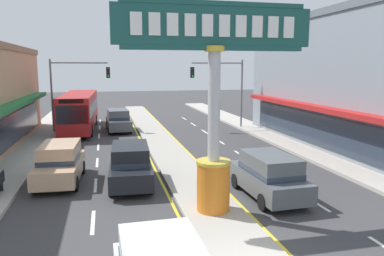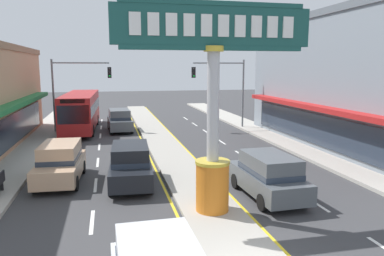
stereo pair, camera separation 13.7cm
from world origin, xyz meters
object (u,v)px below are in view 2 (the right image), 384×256
at_px(traffic_light_right_side, 225,82).
at_px(suv_mid_left_lane, 60,162).
at_px(bus_far_right_lane, 81,109).
at_px(storefront_right, 379,81).
at_px(suv_kerb_right, 120,120).
at_px(district_sign, 213,106).
at_px(suv_far_left_oncoming, 268,175).
at_px(traffic_light_left_side, 75,83).
at_px(suv_near_left_lane, 130,164).

bearing_deg(traffic_light_right_side, suv_mid_left_lane, -133.28).
xyz_separation_m(traffic_light_right_side, bus_far_right_lane, (-12.51, 2.33, -2.38)).
bearing_deg(storefront_right, suv_kerb_right, 148.84).
xyz_separation_m(suv_mid_left_lane, suv_kerb_right, (3.29, 14.30, 0.00)).
bearing_deg(storefront_right, traffic_light_right_side, 130.58).
distance_m(district_sign, suv_mid_left_lane, 8.81).
bearing_deg(district_sign, suv_far_left_oncoming, 23.50).
xyz_separation_m(bus_far_right_lane, suv_far_left_oncoming, (8.93, -19.89, -0.88)).
bearing_deg(suv_far_left_oncoming, traffic_light_left_side, 116.46).
xyz_separation_m(storefront_right, suv_far_left_oncoming, (-11.67, -8.12, -3.62)).
relative_size(traffic_light_right_side, suv_mid_left_lane, 1.32).
xyz_separation_m(suv_mid_left_lane, suv_far_left_oncoming, (8.93, -4.28, 0.00)).
height_order(storefront_right, suv_mid_left_lane, storefront_right).
xyz_separation_m(traffic_light_left_side, suv_mid_left_lane, (0.29, -14.23, -3.26)).
relative_size(district_sign, suv_mid_left_lane, 1.64).
distance_m(district_sign, bus_far_right_lane, 22.10).
xyz_separation_m(traffic_light_left_side, bus_far_right_lane, (0.28, 1.38, -2.38)).
xyz_separation_m(suv_far_left_oncoming, suv_kerb_right, (-5.63, 18.58, 0.00)).
relative_size(district_sign, traffic_light_left_side, 1.24).
height_order(suv_mid_left_lane, suv_far_left_oncoming, same).
xyz_separation_m(district_sign, suv_far_left_oncoming, (2.82, 1.22, -3.16)).
height_order(traffic_light_left_side, bus_far_right_lane, traffic_light_left_side).
distance_m(suv_near_left_lane, suv_mid_left_lane, 3.49).
relative_size(bus_far_right_lane, suv_mid_left_lane, 2.40).
xyz_separation_m(district_sign, suv_kerb_right, (-2.82, 19.81, -3.16)).
relative_size(traffic_light_right_side, suv_kerb_right, 1.32).
distance_m(district_sign, traffic_light_left_side, 20.75).
height_order(district_sign, suv_kerb_right, district_sign).
distance_m(storefront_right, suv_near_left_lane, 18.36).
bearing_deg(storefront_right, traffic_light_left_side, 153.54).
distance_m(traffic_light_right_side, bus_far_right_lane, 12.95).
relative_size(storefront_right, suv_mid_left_lane, 4.50).
bearing_deg(suv_far_left_oncoming, suv_kerb_right, 106.86).
bearing_deg(suv_kerb_right, bus_far_right_lane, 158.35).
bearing_deg(bus_far_right_lane, suv_mid_left_lane, -89.98).
bearing_deg(suv_mid_left_lane, suv_far_left_oncoming, -25.62).
relative_size(suv_near_left_lane, suv_kerb_right, 1.00).
bearing_deg(suv_mid_left_lane, suv_kerb_right, 77.04).
bearing_deg(bus_far_right_lane, storefront_right, -29.75).
bearing_deg(suv_near_left_lane, suv_far_left_oncoming, -29.17).
xyz_separation_m(bus_far_right_lane, suv_mid_left_lane, (0.00, -15.61, -0.88)).
distance_m(traffic_light_right_side, suv_mid_left_lane, 18.53).
height_order(storefront_right, suv_near_left_lane, storefront_right).
distance_m(storefront_right, suv_kerb_right, 20.54).
height_order(traffic_light_left_side, suv_kerb_right, traffic_light_left_side).
relative_size(suv_mid_left_lane, suv_kerb_right, 1.00).
bearing_deg(suv_kerb_right, district_sign, -81.91).
bearing_deg(bus_far_right_lane, traffic_light_right_side, -10.55).
bearing_deg(suv_far_left_oncoming, district_sign, -156.50).
bearing_deg(traffic_light_right_side, storefront_right, -49.42).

